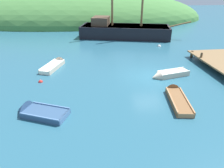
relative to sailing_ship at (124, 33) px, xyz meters
name	(u,v)px	position (x,y,z in m)	size (l,w,h in m)	color
ground_plane	(150,76)	(-0.25, -13.77, -0.62)	(120.00, 120.00, 0.00)	#285B70
shore_hill	(82,19)	(-6.15, 17.25, -0.62)	(52.05, 24.92, 11.84)	#477F3D
sailing_ship	(124,33)	(0.00, 0.00, 0.00)	(14.98, 7.12, 12.74)	black
rowboat_far	(169,75)	(1.25, -13.99, -0.48)	(3.35, 1.58, 0.87)	beige
rowboat_portside	(176,97)	(0.42, -17.43, -0.53)	(1.58, 4.02, 0.96)	brown
rowboat_center	(56,65)	(-8.20, -10.52, -0.50)	(2.18, 3.82, 0.97)	beige
rowboat_outer_left	(37,113)	(-8.29, -18.15, -0.52)	(3.35, 2.38, 1.22)	#335175
buoy_red	(41,82)	(-8.92, -13.79, -0.62)	(0.34, 0.34, 0.34)	red
buoy_white	(159,46)	(3.45, -5.28, -0.62)	(0.43, 0.43, 0.43)	white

